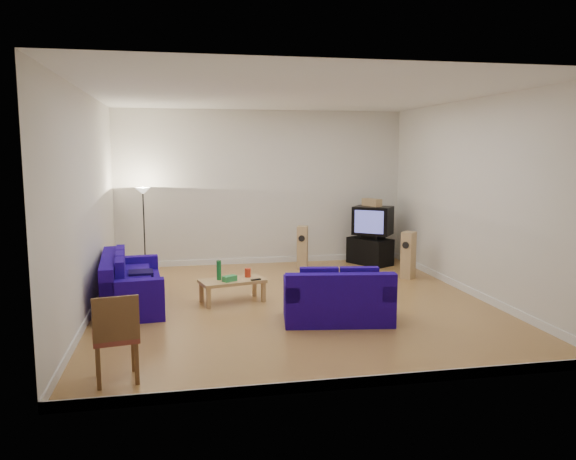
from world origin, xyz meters
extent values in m
cube|color=brown|center=(0.00, 0.00, 0.00)|extent=(6.00, 6.50, 0.01)
cube|color=white|center=(0.00, 0.00, 3.20)|extent=(6.00, 6.50, 0.01)
cube|color=silver|center=(0.00, 3.25, 1.60)|extent=(6.00, 0.01, 3.20)
cube|color=silver|center=(0.00, -3.25, 1.60)|extent=(6.00, 0.01, 3.20)
cube|color=silver|center=(-3.00, 0.00, 1.60)|extent=(0.01, 6.50, 3.20)
cube|color=silver|center=(3.00, 0.00, 1.60)|extent=(0.01, 6.50, 3.20)
cube|color=white|center=(0.00, 3.24, 0.06)|extent=(6.00, 0.02, 0.12)
cube|color=white|center=(0.00, -3.24, 0.06)|extent=(6.00, 0.02, 0.12)
cube|color=white|center=(-2.99, 0.00, 0.06)|extent=(0.02, 6.50, 0.12)
cube|color=white|center=(2.99, 0.00, 0.06)|extent=(0.02, 6.50, 0.12)
cube|color=#18075E|center=(-2.45, 0.34, 0.19)|extent=(1.03, 2.07, 0.38)
cube|color=#18075E|center=(-2.78, 0.31, 0.58)|extent=(0.37, 2.02, 0.39)
cube|color=#18075E|center=(-2.53, 1.24, 0.49)|extent=(0.88, 0.27, 0.22)
cube|color=#18075E|center=(-2.37, -0.56, 0.49)|extent=(0.88, 0.27, 0.22)
cube|color=#0D0534|center=(-2.31, 0.35, 0.47)|extent=(0.39, 0.39, 0.11)
cube|color=#18075E|center=(0.43, -1.02, 0.18)|extent=(1.59, 1.04, 0.37)
cube|color=#18075E|center=(0.38, -1.33, 0.55)|extent=(1.50, 0.41, 0.38)
cube|color=#18075E|center=(-0.21, -0.92, 0.47)|extent=(0.31, 0.85, 0.21)
cube|color=#18075E|center=(1.07, -1.11, 0.47)|extent=(0.31, 0.85, 0.21)
cube|color=#0D0534|center=(0.45, -0.89, 0.45)|extent=(0.40, 0.40, 0.10)
cube|color=tan|center=(-0.92, 0.24, 0.34)|extent=(1.08, 0.72, 0.05)
cube|color=tan|center=(-1.31, -0.06, 0.16)|extent=(0.07, 0.07, 0.31)
cube|color=tan|center=(-1.40, 0.33, 0.16)|extent=(0.07, 0.07, 0.31)
cube|color=tan|center=(-0.44, 0.16, 0.16)|extent=(0.07, 0.07, 0.31)
cube|color=tan|center=(-0.54, 0.54, 0.16)|extent=(0.07, 0.07, 0.31)
cylinder|color=#197233|center=(-1.13, 0.27, 0.51)|extent=(0.10, 0.10, 0.31)
cube|color=green|center=(-0.97, 0.14, 0.40)|extent=(0.24, 0.21, 0.09)
cylinder|color=red|center=(-0.66, 0.38, 0.43)|extent=(0.14, 0.14, 0.14)
cube|color=black|center=(-0.56, 0.13, 0.37)|extent=(0.17, 0.11, 0.02)
cube|color=black|center=(2.20, 2.70, 0.27)|extent=(0.88, 1.03, 0.55)
cube|color=black|center=(2.26, 2.66, 0.59)|extent=(0.49, 0.51, 0.09)
cube|color=black|center=(2.23, 2.65, 0.93)|extent=(0.93, 0.89, 0.58)
cube|color=#454799|center=(2.07, 2.42, 0.93)|extent=(0.50, 0.37, 0.47)
cube|color=tan|center=(2.24, 2.74, 1.30)|extent=(0.33, 0.47, 0.15)
cube|color=tan|center=(0.71, 2.52, 0.43)|extent=(0.27, 0.31, 0.86)
cylinder|color=black|center=(0.66, 2.39, 0.64)|extent=(0.13, 0.06, 0.13)
cube|color=tan|center=(2.45, 1.28, 0.44)|extent=(0.33, 0.33, 0.88)
cylinder|color=black|center=(2.35, 1.18, 0.65)|extent=(0.10, 0.11, 0.13)
cylinder|color=black|center=(-2.39, 2.70, 0.01)|extent=(0.21, 0.21, 0.03)
cylinder|color=black|center=(-2.39, 2.70, 0.80)|extent=(0.03, 0.03, 1.56)
cone|color=white|center=(-2.39, 2.70, 1.61)|extent=(0.29, 0.29, 0.12)
cube|color=brown|center=(-2.53, -2.79, 0.22)|extent=(0.05, 0.05, 0.45)
cube|color=brown|center=(-2.60, -2.43, 0.22)|extent=(0.05, 0.05, 0.45)
cube|color=brown|center=(-2.17, -2.73, 0.22)|extent=(0.05, 0.05, 0.45)
cube|color=brown|center=(-2.23, -2.36, 0.22)|extent=(0.05, 0.05, 0.45)
cube|color=brown|center=(-2.38, -2.58, 0.47)|extent=(0.52, 0.52, 0.06)
cube|color=brown|center=(-2.35, -2.78, 0.72)|extent=(0.45, 0.12, 0.45)
camera|label=1|loc=(-1.70, -8.36, 2.35)|focal=35.00mm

